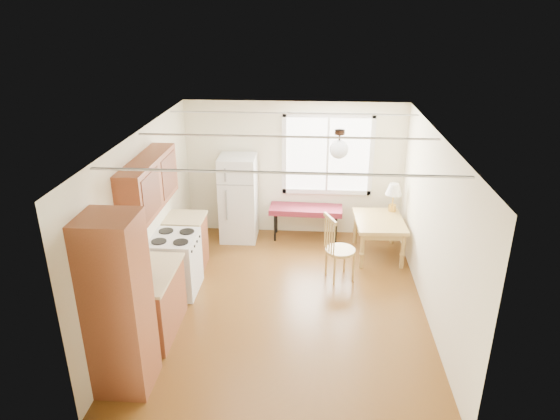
# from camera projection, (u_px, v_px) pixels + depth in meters

# --- Properties ---
(room_shell) EXTENTS (4.60, 5.60, 2.62)m
(room_shell) POSITION_uv_depth(u_px,v_px,m) (286.00, 224.00, 6.90)
(room_shell) COLOR #4D2C0F
(room_shell) RESTS_ON ground
(kitchen_run) EXTENTS (0.65, 3.40, 2.20)m
(kitchen_run) POSITION_uv_depth(u_px,v_px,m) (153.00, 268.00, 6.58)
(kitchen_run) COLOR brown
(kitchen_run) RESTS_ON ground
(window_unit) EXTENTS (1.64, 0.05, 1.51)m
(window_unit) POSITION_uv_depth(u_px,v_px,m) (328.00, 155.00, 9.02)
(window_unit) COLOR white
(window_unit) RESTS_ON room_shell
(pendant_light) EXTENTS (0.26, 0.26, 0.40)m
(pendant_light) POSITION_uv_depth(u_px,v_px,m) (339.00, 148.00, 6.84)
(pendant_light) COLOR #2F1E15
(pendant_light) RESTS_ON room_shell
(refrigerator) EXTENTS (0.66, 0.69, 1.58)m
(refrigerator) POSITION_uv_depth(u_px,v_px,m) (238.00, 198.00, 9.09)
(refrigerator) COLOR silver
(refrigerator) RESTS_ON ground
(bench) EXTENTS (1.35, 0.54, 0.61)m
(bench) POSITION_uv_depth(u_px,v_px,m) (306.00, 210.00, 9.20)
(bench) COLOR maroon
(bench) RESTS_ON ground
(dining_table) EXTENTS (0.86, 1.11, 0.67)m
(dining_table) POSITION_uv_depth(u_px,v_px,m) (379.00, 225.00, 8.53)
(dining_table) COLOR olive
(dining_table) RESTS_ON ground
(chair) EXTENTS (0.53, 0.52, 1.08)m
(chair) POSITION_uv_depth(u_px,v_px,m) (335.00, 244.00, 7.74)
(chair) COLOR olive
(chair) RESTS_ON ground
(table_lamp) EXTENTS (0.29, 0.29, 0.51)m
(table_lamp) POSITION_uv_depth(u_px,v_px,m) (394.00, 191.00, 8.71)
(table_lamp) COLOR gold
(table_lamp) RESTS_ON dining_table
(coffee_maker) EXTENTS (0.19, 0.24, 0.35)m
(coffee_maker) POSITION_uv_depth(u_px,v_px,m) (141.00, 272.00, 6.11)
(coffee_maker) COLOR black
(coffee_maker) RESTS_ON kitchen_run
(kettle) EXTENTS (0.11, 0.11, 0.21)m
(kettle) POSITION_uv_depth(u_px,v_px,m) (139.00, 267.00, 6.31)
(kettle) COLOR red
(kettle) RESTS_ON kitchen_run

